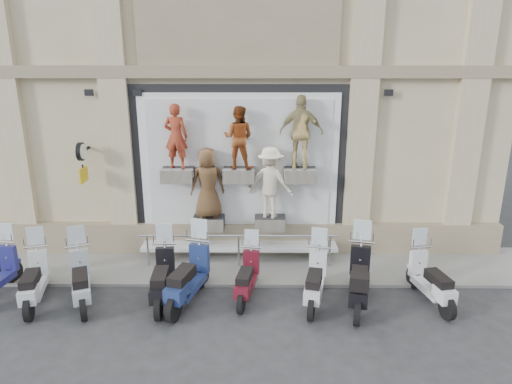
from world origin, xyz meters
TOP-DOWN VIEW (x-y plane):
  - ground at (0.00, 0.00)m, footprint 90.00×90.00m
  - sidewalk at (0.00, 2.10)m, footprint 16.00×2.20m
  - building at (0.00, 7.00)m, footprint 14.00×8.60m
  - shop_vitrine at (0.13, 2.74)m, footprint 5.60×1.00m
  - guard_rail at (0.00, 2.00)m, footprint 5.06×0.10m
  - clock_sign_bracket at (-3.90, 2.47)m, footprint 0.10×0.80m
  - scooter_b at (-4.37, 0.27)m, footprint 1.01×2.00m
  - scooter_c at (-3.35, 0.29)m, footprint 1.25×2.02m
  - scooter_d at (-1.60, 0.37)m, footprint 0.70×2.00m
  - scooter_e at (-1.02, 0.33)m, footprint 1.15×2.20m
  - scooter_f at (0.25, 0.54)m, footprint 0.80×1.81m
  - scooter_g at (1.74, 0.33)m, footprint 0.95×1.96m
  - scooter_h at (2.67, 0.26)m, footprint 1.08×2.20m
  - scooter_i at (4.26, 0.37)m, footprint 0.89×1.94m

SIDE VIEW (x-z plane):
  - ground at x=0.00m, z-range 0.00..0.00m
  - sidewalk at x=0.00m, z-range 0.00..0.08m
  - guard_rail at x=0.00m, z-range 0.00..0.93m
  - scooter_f at x=0.25m, z-range 0.00..1.42m
  - scooter_i at x=4.26m, z-range 0.00..1.52m
  - scooter_g at x=1.74m, z-range 0.00..1.54m
  - scooter_b at x=-4.37m, z-range 0.00..1.56m
  - scooter_c at x=-3.35m, z-range 0.00..1.58m
  - scooter_d at x=-1.60m, z-range 0.00..1.59m
  - scooter_e at x=-1.02m, z-range 0.00..1.72m
  - scooter_h at x=2.67m, z-range 0.00..1.72m
  - shop_vitrine at x=0.13m, z-range 0.25..4.55m
  - clock_sign_bracket at x=-3.90m, z-range 2.29..3.31m
  - building at x=0.00m, z-range 0.00..12.00m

